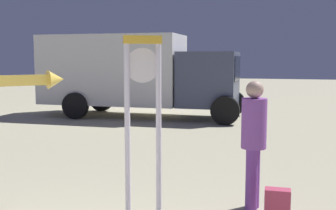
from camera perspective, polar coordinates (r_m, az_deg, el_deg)
The scene contains 5 objects.
standing_clock at distance 5.17m, azimuth -3.47°, elevation -0.43°, with size 0.46×0.28×2.34m.
arrow_sign at distance 5.67m, azimuth -20.74°, elevation -0.44°, with size 0.89×0.99×2.17m.
person_near_clock at distance 5.72m, azimuth 11.70°, elevation -4.52°, with size 0.34×0.34×1.77m.
backpack at distance 5.48m, azimuth 14.80°, elevation -13.40°, with size 0.31×0.21×0.45m.
box_truck_near at distance 14.68m, azimuth -4.84°, elevation 4.51°, with size 7.10×2.45×2.86m.
Camera 1 is at (2.22, -2.33, 2.07)m, focal length 44.31 mm.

